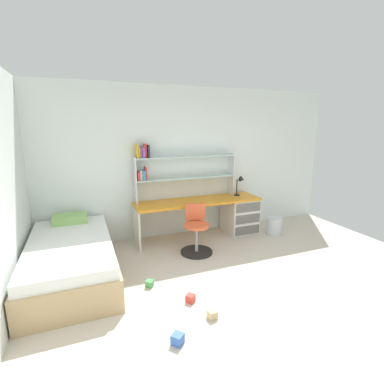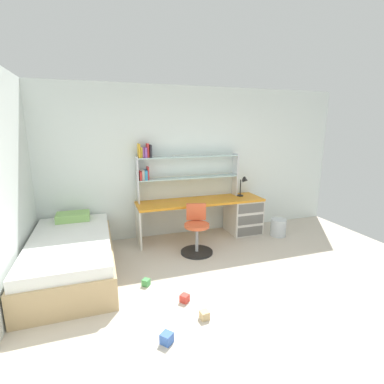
# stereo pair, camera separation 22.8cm
# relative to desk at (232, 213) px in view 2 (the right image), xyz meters

# --- Properties ---
(ground_plane) EXTENTS (6.18, 6.45, 0.02)m
(ground_plane) POSITION_rel_desk_xyz_m (-0.76, -2.39, -0.41)
(ground_plane) COLOR beige
(room_shell) EXTENTS (6.18, 6.45, 2.71)m
(room_shell) POSITION_rel_desk_xyz_m (-2.10, -1.04, 0.95)
(room_shell) COLOR silver
(room_shell) RESTS_ON ground_plane
(desk) EXTENTS (2.31, 0.62, 0.70)m
(desk) POSITION_rel_desk_xyz_m (0.00, 0.00, 0.00)
(desk) COLOR orange
(desk) RESTS_ON ground_plane
(bookshelf_hutch) EXTENTS (1.88, 0.22, 1.02)m
(bookshelf_hutch) POSITION_rel_desk_xyz_m (-1.03, 0.19, 0.89)
(bookshelf_hutch) COLOR silver
(bookshelf_hutch) RESTS_ON desk
(desk_lamp) EXTENTS (0.20, 0.17, 0.38)m
(desk_lamp) POSITION_rel_desk_xyz_m (0.27, 0.04, 0.56)
(desk_lamp) COLOR black
(desk_lamp) RESTS_ON desk
(swivel_chair) EXTENTS (0.52, 0.52, 0.78)m
(swivel_chair) POSITION_rel_desk_xyz_m (-0.91, -0.60, -0.09)
(swivel_chair) COLOR black
(swivel_chair) RESTS_ON ground_plane
(bed_platform) EXTENTS (1.09, 2.08, 0.66)m
(bed_platform) POSITION_rel_desk_xyz_m (-2.79, -0.72, -0.13)
(bed_platform) COLOR tan
(bed_platform) RESTS_ON ground_plane
(waste_bin) EXTENTS (0.29, 0.29, 0.32)m
(waste_bin) POSITION_rel_desk_xyz_m (0.77, -0.41, -0.24)
(waste_bin) COLOR silver
(waste_bin) RESTS_ON ground_plane
(toy_block_natural_0) EXTENTS (0.10, 0.10, 0.09)m
(toy_block_natural_0) POSITION_rel_desk_xyz_m (-1.38, -2.19, -0.35)
(toy_block_natural_0) COLOR tan
(toy_block_natural_0) RESTS_ON ground_plane
(toy_block_blue_1) EXTENTS (0.14, 0.14, 0.10)m
(toy_block_blue_1) POSITION_rel_desk_xyz_m (-1.85, -2.41, -0.35)
(toy_block_blue_1) COLOR #3860B7
(toy_block_blue_1) RESTS_ON ground_plane
(toy_block_red_2) EXTENTS (0.13, 0.13, 0.09)m
(toy_block_red_2) POSITION_rel_desk_xyz_m (-1.50, -1.83, -0.35)
(toy_block_red_2) COLOR red
(toy_block_red_2) RESTS_ON ground_plane
(toy_block_green_3) EXTENTS (0.12, 0.12, 0.09)m
(toy_block_green_3) POSITION_rel_desk_xyz_m (-1.87, -1.34, -0.36)
(toy_block_green_3) COLOR #479E51
(toy_block_green_3) RESTS_ON ground_plane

